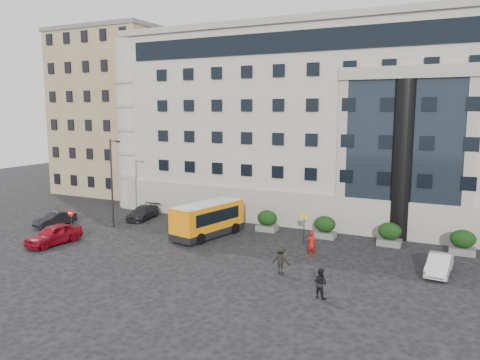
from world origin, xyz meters
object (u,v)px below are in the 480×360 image
at_px(red_truck, 183,189).
at_px(white_taxi, 439,264).
at_px(minibus, 208,218).
at_px(hedge_b, 267,220).
at_px(hedge_e, 463,242).
at_px(hedge_d, 390,234).
at_px(hedge_c, 325,227).
at_px(pedestrian_b, 320,283).
at_px(parked_car_c, 143,213).
at_px(parked_car_a, 54,234).
at_px(pedestrian_c, 281,260).
at_px(no_entry_sign, 71,217).
at_px(parked_car_d, 140,196).
at_px(pedestrian_a, 312,244).
at_px(hedge_a, 215,215).
at_px(bus_stop_sign, 304,224).
at_px(street_lamp, 112,179).
at_px(parked_car_b, 55,219).

distance_m(red_truck, white_taxi, 30.51).
bearing_deg(minibus, hedge_b, 58.07).
bearing_deg(hedge_e, hedge_d, 180.00).
xyz_separation_m(hedge_c, hedge_e, (10.40, 0.00, 0.00)).
height_order(white_taxi, pedestrian_b, pedestrian_b).
distance_m(hedge_c, parked_car_c, 17.94).
relative_size(parked_car_a, pedestrian_c, 2.56).
bearing_deg(no_entry_sign, parked_car_d, 105.66).
relative_size(hedge_b, pedestrian_a, 0.97).
height_order(hedge_e, no_entry_sign, no_entry_sign).
bearing_deg(pedestrian_b, hedge_b, -40.59).
height_order(hedge_e, white_taxi, hedge_e).
bearing_deg(pedestrian_a, white_taxi, 157.13).
bearing_deg(parked_car_c, pedestrian_b, -37.20).
height_order(hedge_a, parked_car_c, hedge_a).
relative_size(hedge_b, parked_car_c, 0.42).
distance_m(parked_car_d, pedestrian_c, 27.73).
bearing_deg(pedestrian_b, parked_car_a, 12.16).
distance_m(parked_car_c, parked_car_d, 8.56).
bearing_deg(hedge_d, hedge_e, 0.00).
height_order(hedge_a, hedge_d, same).
distance_m(minibus, pedestrian_a, 9.67).
bearing_deg(hedge_c, pedestrian_c, -91.04).
height_order(bus_stop_sign, minibus, minibus).
bearing_deg(hedge_c, hedge_e, 0.00).
distance_m(street_lamp, parked_car_d, 11.98).
distance_m(hedge_e, bus_stop_sign, 11.67).
xyz_separation_m(no_entry_sign, parked_car_b, (-4.00, 1.91, -1.01)).
relative_size(hedge_c, red_truck, 0.31).
height_order(hedge_a, parked_car_a, hedge_a).
distance_m(hedge_e, parked_car_b, 34.50).
bearing_deg(minibus, hedge_e, 23.70).
height_order(hedge_c, minibus, minibus).
relative_size(red_truck, pedestrian_a, 3.17).
height_order(hedge_a, no_entry_sign, no_entry_sign).
bearing_deg(hedge_d, hedge_a, 180.00).
height_order(hedge_c, street_lamp, street_lamp).
bearing_deg(parked_car_b, no_entry_sign, -18.14).
xyz_separation_m(bus_stop_sign, pedestrian_c, (0.72, -6.91, -0.83)).
relative_size(hedge_e, pedestrian_b, 1.06).
relative_size(hedge_e, no_entry_sign, 0.79).
distance_m(parked_car_c, white_taxi, 27.32).
height_order(hedge_c, pedestrian_c, hedge_c).
distance_m(hedge_b, minibus, 5.45).
bearing_deg(red_truck, white_taxi, -26.53).
distance_m(hedge_b, parked_car_a, 17.68).
bearing_deg(hedge_b, pedestrian_c, -62.65).
bearing_deg(hedge_b, hedge_e, 0.00).
relative_size(parked_car_d, pedestrian_b, 3.12).
distance_m(hedge_d, no_entry_sign, 26.15).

